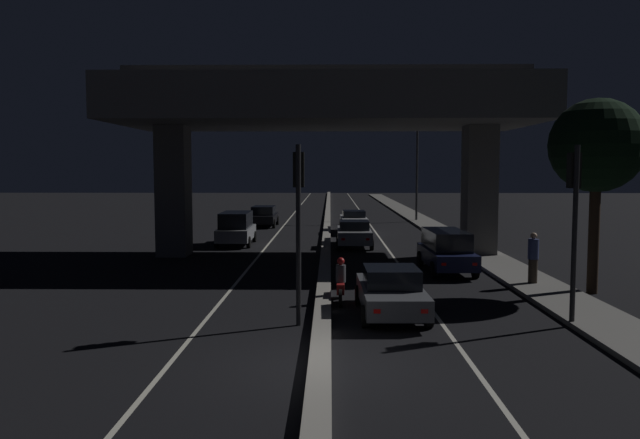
{
  "coord_description": "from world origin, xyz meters",
  "views": [
    {
      "loc": [
        0.21,
        -13.13,
        4.24
      ],
      "look_at": [
        -0.29,
        17.72,
        1.76
      ],
      "focal_mm": 35.0,
      "sensor_mm": 36.0,
      "label": 1
    }
  ],
  "objects_px": {
    "car_black_second_oncoming": "(264,216)",
    "car_white_fourth": "(354,221)",
    "car_dark_blue_second": "(446,250)",
    "motorcycle_red_filtering_near": "(341,284)",
    "street_lamp": "(412,165)",
    "car_silver_lead_oncoming": "(236,228)",
    "traffic_light_left_of_median": "(299,203)",
    "car_silver_third": "(354,233)",
    "car_grey_lead": "(391,291)",
    "pedestrian_on_sidewalk": "(533,258)",
    "traffic_light_right_of_median": "(574,203)"
  },
  "relations": [
    {
      "from": "car_silver_lead_oncoming",
      "to": "pedestrian_on_sidewalk",
      "type": "bearing_deg",
      "value": 44.97
    },
    {
      "from": "motorcycle_red_filtering_near",
      "to": "traffic_light_left_of_median",
      "type": "bearing_deg",
      "value": 158.86
    },
    {
      "from": "car_grey_lead",
      "to": "car_dark_blue_second",
      "type": "distance_m",
      "value": 8.39
    },
    {
      "from": "traffic_light_left_of_median",
      "to": "motorcycle_red_filtering_near",
      "type": "xyz_separation_m",
      "value": [
        1.2,
        2.84,
        -2.74
      ]
    },
    {
      "from": "traffic_light_right_of_median",
      "to": "street_lamp",
      "type": "xyz_separation_m",
      "value": [
        0.13,
        34.05,
        1.3
      ]
    },
    {
      "from": "car_dark_blue_second",
      "to": "car_grey_lead",
      "type": "bearing_deg",
      "value": 157.24
    },
    {
      "from": "car_grey_lead",
      "to": "car_white_fourth",
      "type": "bearing_deg",
      "value": -0.58
    },
    {
      "from": "car_dark_blue_second",
      "to": "car_silver_lead_oncoming",
      "type": "distance_m",
      "value": 13.58
    },
    {
      "from": "car_white_fourth",
      "to": "car_silver_lead_oncoming",
      "type": "xyz_separation_m",
      "value": [
        -6.87,
        -6.94,
        0.2
      ]
    },
    {
      "from": "car_white_fourth",
      "to": "pedestrian_on_sidewalk",
      "type": "bearing_deg",
      "value": -164.53
    },
    {
      "from": "car_grey_lead",
      "to": "car_dark_blue_second",
      "type": "bearing_deg",
      "value": -22.32
    },
    {
      "from": "car_dark_blue_second",
      "to": "motorcycle_red_filtering_near",
      "type": "distance_m",
      "value": 7.57
    },
    {
      "from": "car_dark_blue_second",
      "to": "car_white_fourth",
      "type": "xyz_separation_m",
      "value": [
        -3.24,
        16.0,
        -0.15
      ]
    },
    {
      "from": "street_lamp",
      "to": "car_silver_lead_oncoming",
      "type": "bearing_deg",
      "value": -126.75
    },
    {
      "from": "motorcycle_red_filtering_near",
      "to": "car_black_second_oncoming",
      "type": "bearing_deg",
      "value": 12.91
    },
    {
      "from": "traffic_light_left_of_median",
      "to": "street_lamp",
      "type": "height_order",
      "value": "street_lamp"
    },
    {
      "from": "car_dark_blue_second",
      "to": "car_black_second_oncoming",
      "type": "bearing_deg",
      "value": 24.0
    },
    {
      "from": "car_silver_third",
      "to": "car_silver_lead_oncoming",
      "type": "relative_size",
      "value": 1.09
    },
    {
      "from": "car_black_second_oncoming",
      "to": "car_white_fourth",
      "type": "bearing_deg",
      "value": 55.88
    },
    {
      "from": "street_lamp",
      "to": "car_silver_third",
      "type": "distance_m",
      "value": 17.95
    },
    {
      "from": "car_silver_lead_oncoming",
      "to": "traffic_light_left_of_median",
      "type": "bearing_deg",
      "value": 13.17
    },
    {
      "from": "car_grey_lead",
      "to": "car_dark_blue_second",
      "type": "xyz_separation_m",
      "value": [
        3.04,
        7.82,
        0.22
      ]
    },
    {
      "from": "car_silver_third",
      "to": "pedestrian_on_sidewalk",
      "type": "bearing_deg",
      "value": -152.34
    },
    {
      "from": "traffic_light_right_of_median",
      "to": "motorcycle_red_filtering_near",
      "type": "distance_m",
      "value": 7.36
    },
    {
      "from": "car_grey_lead",
      "to": "car_black_second_oncoming",
      "type": "bearing_deg",
      "value": 12.31
    },
    {
      "from": "car_grey_lead",
      "to": "car_white_fourth",
      "type": "xyz_separation_m",
      "value": [
        -0.19,
        23.82,
        0.06
      ]
    },
    {
      "from": "car_dark_blue_second",
      "to": "car_black_second_oncoming",
      "type": "relative_size",
      "value": 1.07
    },
    {
      "from": "traffic_light_right_of_median",
      "to": "pedestrian_on_sidewalk",
      "type": "bearing_deg",
      "value": 81.98
    },
    {
      "from": "street_lamp",
      "to": "car_grey_lead",
      "type": "xyz_separation_m",
      "value": [
        -4.91,
        -32.92,
        -3.93
      ]
    },
    {
      "from": "traffic_light_left_of_median",
      "to": "pedestrian_on_sidewalk",
      "type": "distance_m",
      "value": 10.22
    },
    {
      "from": "car_black_second_oncoming",
      "to": "street_lamp",
      "type": "bearing_deg",
      "value": 112.01
    },
    {
      "from": "car_dark_blue_second",
      "to": "car_silver_lead_oncoming",
      "type": "relative_size",
      "value": 1.07
    },
    {
      "from": "car_silver_third",
      "to": "car_black_second_oncoming",
      "type": "height_order",
      "value": "car_black_second_oncoming"
    },
    {
      "from": "car_grey_lead",
      "to": "street_lamp",
      "type": "bearing_deg",
      "value": -9.53
    },
    {
      "from": "car_dark_blue_second",
      "to": "motorcycle_red_filtering_near",
      "type": "xyz_separation_m",
      "value": [
        -4.48,
        -6.1,
        -0.31
      ]
    },
    {
      "from": "traffic_light_left_of_median",
      "to": "car_silver_lead_oncoming",
      "type": "height_order",
      "value": "traffic_light_left_of_median"
    },
    {
      "from": "traffic_light_left_of_median",
      "to": "street_lamp",
      "type": "relative_size",
      "value": 0.63
    },
    {
      "from": "street_lamp",
      "to": "motorcycle_red_filtering_near",
      "type": "relative_size",
      "value": 3.99
    },
    {
      "from": "car_black_second_oncoming",
      "to": "car_silver_lead_oncoming",
      "type": "bearing_deg",
      "value": -1.33
    },
    {
      "from": "car_silver_third",
      "to": "car_white_fourth",
      "type": "xyz_separation_m",
      "value": [
        0.26,
        7.58,
        0.04
      ]
    },
    {
      "from": "car_grey_lead",
      "to": "car_silver_lead_oncoming",
      "type": "height_order",
      "value": "car_silver_lead_oncoming"
    },
    {
      "from": "traffic_light_left_of_median",
      "to": "car_black_second_oncoming",
      "type": "distance_m",
      "value": 29.83
    },
    {
      "from": "car_white_fourth",
      "to": "car_silver_lead_oncoming",
      "type": "height_order",
      "value": "car_silver_lead_oncoming"
    },
    {
      "from": "car_dark_blue_second",
      "to": "car_white_fourth",
      "type": "height_order",
      "value": "car_dark_blue_second"
    },
    {
      "from": "car_silver_third",
      "to": "car_grey_lead",
      "type": "bearing_deg",
      "value": -177.96
    },
    {
      "from": "street_lamp",
      "to": "traffic_light_left_of_median",
      "type": "bearing_deg",
      "value": -102.49
    },
    {
      "from": "traffic_light_left_of_median",
      "to": "car_silver_third",
      "type": "bearing_deg",
      "value": 82.85
    },
    {
      "from": "street_lamp",
      "to": "car_silver_lead_oncoming",
      "type": "height_order",
      "value": "street_lamp"
    },
    {
      "from": "car_white_fourth",
      "to": "car_black_second_oncoming",
      "type": "relative_size",
      "value": 1.08
    },
    {
      "from": "car_silver_third",
      "to": "car_white_fourth",
      "type": "bearing_deg",
      "value": -1.51
    }
  ]
}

